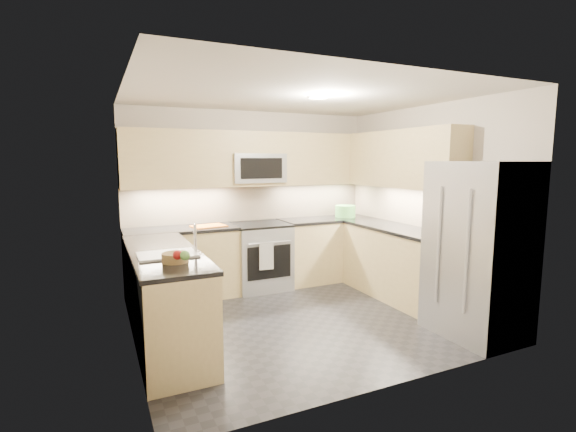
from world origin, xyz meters
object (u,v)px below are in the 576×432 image
at_px(utensil_bowl, 345,211).
at_px(cutting_board, 209,226).
at_px(gas_range, 261,257).
at_px(microwave, 257,168).
at_px(refrigerator, 478,250).
at_px(fruit_basket, 175,258).

xyz_separation_m(utensil_bowl, cutting_board, (-2.14, -0.03, -0.08)).
bearing_deg(gas_range, utensil_bowl, 0.75).
relative_size(microwave, utensil_bowl, 2.44).
height_order(microwave, refrigerator, microwave).
relative_size(cutting_board, fruit_basket, 1.90).
xyz_separation_m(microwave, fruit_basket, (-1.48, -1.93, -0.72)).
distance_m(refrigerator, cutting_board, 3.26).
distance_m(gas_range, refrigerator, 2.86).
distance_m(microwave, fruit_basket, 2.54).
xyz_separation_m(refrigerator, cutting_board, (-2.18, 2.42, 0.05)).
xyz_separation_m(refrigerator, fruit_basket, (-2.93, 0.62, 0.08)).
bearing_deg(cutting_board, gas_range, 0.77).
xyz_separation_m(gas_range, microwave, (0.00, 0.12, 1.24)).
bearing_deg(cutting_board, fruit_basket, -112.55).
relative_size(refrigerator, cutting_board, 4.21).
distance_m(refrigerator, fruit_basket, 2.99).
height_order(cutting_board, fruit_basket, fruit_basket).
relative_size(microwave, fruit_basket, 3.38).
xyz_separation_m(gas_range, fruit_basket, (-1.48, -1.81, 0.53)).
height_order(gas_range, cutting_board, cutting_board).
xyz_separation_m(refrigerator, utensil_bowl, (-0.04, 2.44, 0.13)).
bearing_deg(refrigerator, cutting_board, 132.10).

